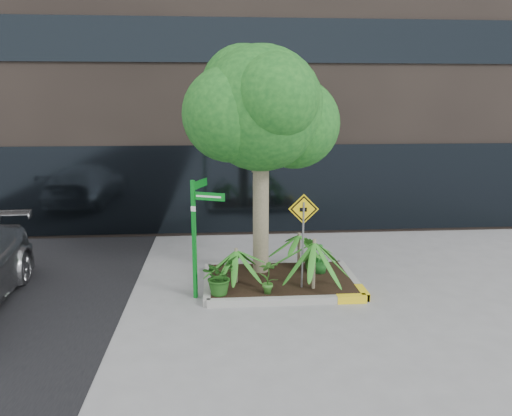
{
  "coord_description": "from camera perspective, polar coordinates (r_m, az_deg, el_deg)",
  "views": [
    {
      "loc": [
        -1.14,
        -10.01,
        4.01
      ],
      "look_at": [
        -0.35,
        0.2,
        1.76
      ],
      "focal_mm": 35.0,
      "sensor_mm": 36.0,
      "label": 1
    }
  ],
  "objects": [
    {
      "name": "palm_front",
      "position": [
        10.26,
        6.69,
        -3.91
      ],
      "size": [
        1.2,
        1.2,
        1.33
      ],
      "color": "#9C8F71",
      "rests_on": "ground"
    },
    {
      "name": "shrub_b",
      "position": [
        11.4,
        7.31,
        -5.65
      ],
      "size": [
        0.46,
        0.46,
        0.7
      ],
      "primitive_type": "imported",
      "rotation": [
        0.0,
        0.0,
        1.76
      ],
      "color": "#1F6822",
      "rests_on": "planter"
    },
    {
      "name": "planter",
      "position": [
        11.09,
        3.0,
        -8.27
      ],
      "size": [
        3.35,
        2.36,
        0.15
      ],
      "color": "#9E9E99",
      "rests_on": "ground"
    },
    {
      "name": "shrub_c",
      "position": [
        10.14,
        1.42,
        -7.83
      ],
      "size": [
        0.39,
        0.39,
        0.72
      ],
      "primitive_type": "imported",
      "rotation": [
        0.0,
        0.0,
        3.18
      ],
      "color": "#347423",
      "rests_on": "planter"
    },
    {
      "name": "shrub_a",
      "position": [
        10.13,
        -4.25,
        -7.73
      ],
      "size": [
        0.95,
        0.95,
        0.77
      ],
      "primitive_type": "imported",
      "rotation": [
        0.0,
        0.0,
        1.0
      ],
      "color": "#1E5016",
      "rests_on": "planter"
    },
    {
      "name": "palm_back",
      "position": [
        11.68,
        4.95,
        -3.12
      ],
      "size": [
        0.9,
        0.9,
        1.0
      ],
      "color": "#9C8F71",
      "rests_on": "ground"
    },
    {
      "name": "ground",
      "position": [
        10.84,
        1.95,
        -9.32
      ],
      "size": [
        80.0,
        80.0,
        0.0
      ],
      "primitive_type": "plane",
      "color": "gray",
      "rests_on": "ground"
    },
    {
      "name": "palm_left",
      "position": [
        10.64,
        -2.3,
        -4.88
      ],
      "size": [
        0.85,
        0.85,
        0.94
      ],
      "color": "#9C8F71",
      "rests_on": "ground"
    },
    {
      "name": "tree",
      "position": [
        10.9,
        0.56,
        11.27
      ],
      "size": [
        3.47,
        3.08,
        5.2
      ],
      "color": "#9C8F71",
      "rests_on": "ground"
    },
    {
      "name": "street_sign_post",
      "position": [
        10.06,
        -6.76,
        -2.06
      ],
      "size": [
        0.68,
        0.9,
        2.45
      ],
      "rotation": [
        0.0,
        0.0,
        -0.39
      ],
      "color": "#0C8520",
      "rests_on": "ground"
    },
    {
      "name": "cattle_sign",
      "position": [
        10.15,
        5.42,
        -1.98
      ],
      "size": [
        0.61,
        0.13,
        2.0
      ],
      "rotation": [
        0.0,
        0.0,
        -0.07
      ],
      "color": "slate",
      "rests_on": "ground"
    },
    {
      "name": "shrub_d",
      "position": [
        11.57,
        6.36,
        -5.14
      ],
      "size": [
        0.48,
        0.48,
        0.78
      ],
      "primitive_type": "imported",
      "rotation": [
        0.0,
        0.0,
        4.83
      ],
      "color": "#25621C",
      "rests_on": "planter"
    }
  ]
}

